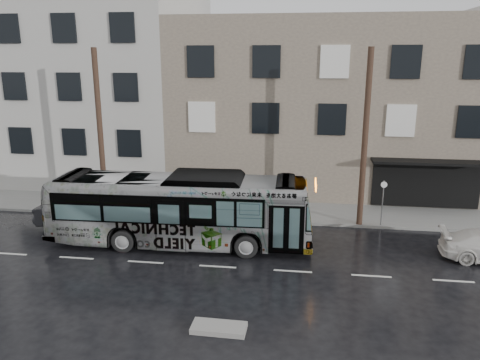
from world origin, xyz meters
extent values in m
plane|color=black|center=(0.00, 0.00, 0.00)|extent=(120.00, 120.00, 0.00)
cube|color=gray|center=(0.00, 4.90, 0.07)|extent=(90.00, 3.60, 0.15)
cube|color=gray|center=(5.00, 12.70, 5.50)|extent=(20.00, 12.00, 11.00)
cube|color=#AFADA5|center=(-18.00, 14.20, 8.00)|extent=(26.00, 15.00, 16.00)
cylinder|color=#402A20|center=(6.50, 3.30, 4.65)|extent=(0.30, 0.30, 9.00)
cylinder|color=#402A20|center=(-7.50, 3.30, 4.65)|extent=(0.30, 0.30, 9.00)
cylinder|color=slate|center=(7.60, 3.30, 1.35)|extent=(0.06, 0.06, 2.40)
imported|color=#B2B2B2|center=(-2.21, -0.23, 1.73)|extent=(12.47, 3.24, 3.45)
imported|color=black|center=(-7.63, 1.07, 0.82)|extent=(5.05, 1.92, 1.64)
cube|color=#A3A19B|center=(0.92, -7.21, 0.09)|extent=(1.82, 0.84, 0.18)
camera|label=1|loc=(3.48, -20.54, 8.72)|focal=35.00mm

